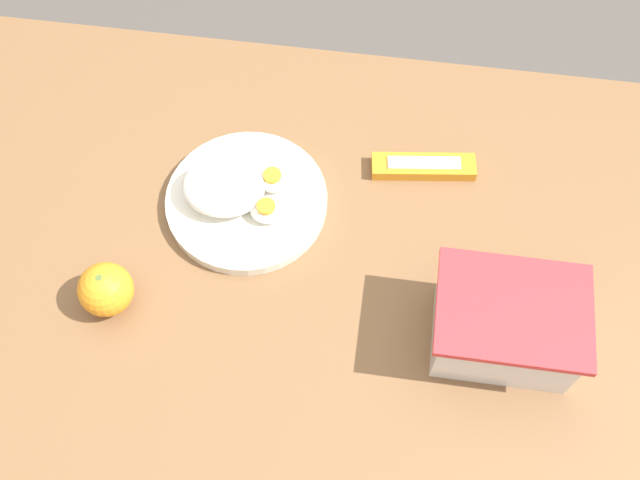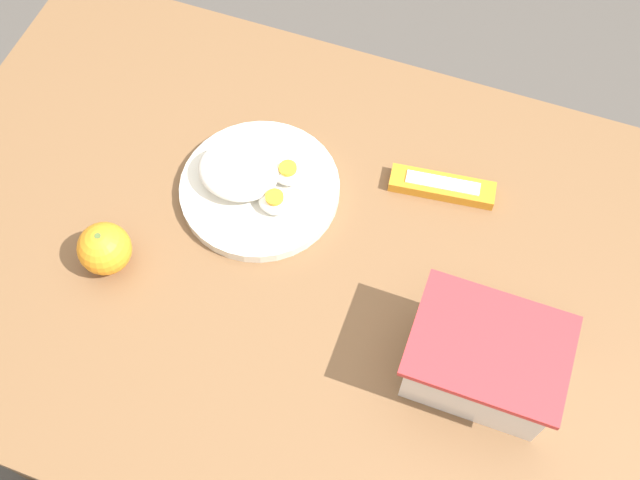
{
  "view_description": "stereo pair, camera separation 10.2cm",
  "coord_description": "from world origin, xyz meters",
  "px_view_note": "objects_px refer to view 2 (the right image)",
  "views": [
    {
      "loc": [
        -0.07,
        0.46,
        1.67
      ],
      "look_at": [
        -0.01,
        -0.02,
        0.78
      ],
      "focal_mm": 42.0,
      "sensor_mm": 36.0,
      "label": 1
    },
    {
      "loc": [
        -0.17,
        0.43,
        1.67
      ],
      "look_at": [
        -0.01,
        -0.02,
        0.78
      ],
      "focal_mm": 42.0,
      "sensor_mm": 36.0,
      "label": 2
    }
  ],
  "objects_px": {
    "food_container": "(482,361)",
    "candy_bar": "(442,186)",
    "orange_fruit": "(105,249)",
    "rice_plate": "(254,183)"
  },
  "relations": [
    {
      "from": "rice_plate",
      "to": "orange_fruit",
      "type": "bearing_deg",
      "value": 50.37
    },
    {
      "from": "food_container",
      "to": "orange_fruit",
      "type": "distance_m",
      "value": 0.52
    },
    {
      "from": "rice_plate",
      "to": "food_container",
      "type": "bearing_deg",
      "value": 156.71
    },
    {
      "from": "orange_fruit",
      "to": "candy_bar",
      "type": "height_order",
      "value": "orange_fruit"
    },
    {
      "from": "food_container",
      "to": "orange_fruit",
      "type": "bearing_deg",
      "value": 1.66
    },
    {
      "from": "food_container",
      "to": "orange_fruit",
      "type": "relative_size",
      "value": 2.57
    },
    {
      "from": "candy_bar",
      "to": "food_container",
      "type": "bearing_deg",
      "value": 114.62
    },
    {
      "from": "rice_plate",
      "to": "candy_bar",
      "type": "height_order",
      "value": "rice_plate"
    },
    {
      "from": "rice_plate",
      "to": "candy_bar",
      "type": "bearing_deg",
      "value": -159.82
    },
    {
      "from": "food_container",
      "to": "candy_bar",
      "type": "relative_size",
      "value": 1.2
    }
  ]
}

